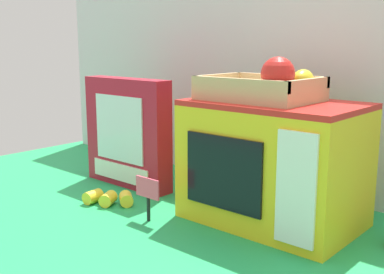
{
  "coord_description": "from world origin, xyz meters",
  "views": [
    {
      "loc": [
        0.73,
        -0.85,
        0.39
      ],
      "look_at": [
        -0.03,
        0.01,
        0.16
      ],
      "focal_mm": 44.23,
      "sensor_mm": 36.0,
      "label": 1
    }
  ],
  "objects_px": {
    "loose_toy_banana": "(109,198)",
    "cookie_set_box": "(127,133)",
    "toy_microwave": "(273,163)",
    "price_sign": "(148,192)",
    "food_groups_crate": "(265,88)"
  },
  "relations": [
    {
      "from": "toy_microwave",
      "to": "price_sign",
      "type": "height_order",
      "value": "toy_microwave"
    },
    {
      "from": "cookie_set_box",
      "to": "loose_toy_banana",
      "type": "relative_size",
      "value": 2.45
    },
    {
      "from": "loose_toy_banana",
      "to": "toy_microwave",
      "type": "bearing_deg",
      "value": 25.36
    },
    {
      "from": "toy_microwave",
      "to": "loose_toy_banana",
      "type": "relative_size",
      "value": 3.01
    },
    {
      "from": "toy_microwave",
      "to": "loose_toy_banana",
      "type": "xyz_separation_m",
      "value": [
        -0.36,
        -0.17,
        -0.12
      ]
    },
    {
      "from": "toy_microwave",
      "to": "cookie_set_box",
      "type": "distance_m",
      "value": 0.45
    },
    {
      "from": "food_groups_crate",
      "to": "loose_toy_banana",
      "type": "height_order",
      "value": "food_groups_crate"
    },
    {
      "from": "food_groups_crate",
      "to": "cookie_set_box",
      "type": "distance_m",
      "value": 0.45
    },
    {
      "from": "toy_microwave",
      "to": "loose_toy_banana",
      "type": "height_order",
      "value": "toy_microwave"
    },
    {
      "from": "price_sign",
      "to": "loose_toy_banana",
      "type": "distance_m",
      "value": 0.16
    },
    {
      "from": "price_sign",
      "to": "cookie_set_box",
      "type": "bearing_deg",
      "value": 147.7
    },
    {
      "from": "loose_toy_banana",
      "to": "cookie_set_box",
      "type": "bearing_deg",
      "value": 122.53
    },
    {
      "from": "toy_microwave",
      "to": "cookie_set_box",
      "type": "relative_size",
      "value": 1.23
    },
    {
      "from": "loose_toy_banana",
      "to": "price_sign",
      "type": "bearing_deg",
      "value": -4.73
    },
    {
      "from": "loose_toy_banana",
      "to": "food_groups_crate",
      "type": "bearing_deg",
      "value": 25.8
    }
  ]
}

